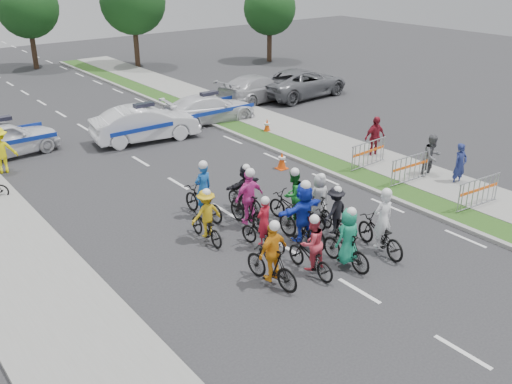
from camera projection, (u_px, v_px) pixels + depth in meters
ground at (359, 291)px, 14.45m from camera, size 90.00×90.00×0.00m
curb_right at (354, 183)px, 20.92m from camera, size 0.20×60.00×0.12m
grass_strip at (367, 179)px, 21.32m from camera, size 1.20×60.00×0.11m
sidewalk_right at (398, 168)px, 22.32m from camera, size 2.40×60.00×0.13m
sidewalk_left at (36, 289)px, 14.42m from camera, size 3.00×60.00×0.13m
rider_0 at (381, 231)px, 16.07m from camera, size 1.00×2.04×2.00m
rider_1 at (347, 243)px, 15.30m from camera, size 0.76×1.72×1.80m
rider_2 at (311, 252)px, 14.98m from camera, size 0.75×1.74×1.77m
rider_3 at (272, 260)px, 14.46m from camera, size 0.98×1.82×1.86m
rider_4 at (334, 217)px, 16.86m from camera, size 1.03×1.75×1.70m
rider_5 at (303, 218)px, 16.42m from camera, size 1.64×1.96×2.03m
rider_6 at (263, 231)px, 16.26m from camera, size 0.86×1.72×1.68m
rider_7 at (318, 203)px, 17.82m from camera, size 0.77×1.66×1.68m
rider_8 at (292, 203)px, 17.76m from camera, size 0.95×1.93×1.88m
rider_9 at (249, 205)px, 17.43m from camera, size 1.01×1.90×2.00m
rider_10 at (206, 221)px, 16.65m from camera, size 0.97×1.70×1.71m
rider_11 at (245, 192)px, 18.46m from camera, size 1.40×1.66×1.71m
rider_12 at (203, 199)px, 18.15m from camera, size 0.80×1.97×1.97m
police_car_0 at (3, 139)px, 23.45m from camera, size 4.62×2.25×1.52m
police_car_1 at (145, 124)px, 25.39m from camera, size 4.93×2.38×1.56m
police_car_2 at (210, 108)px, 28.18m from camera, size 4.90×2.54×1.36m
civilian_sedan at (257, 88)px, 31.93m from camera, size 5.37×2.85×1.48m
civilian_suv at (302, 83)px, 32.93m from camera, size 5.91×3.02×1.60m
spectator_0 at (460, 165)px, 20.56m from camera, size 0.62×0.44×1.59m
spectator_1 at (432, 157)px, 21.22m from camera, size 0.88×0.73×1.68m
spectator_2 at (375, 138)px, 23.21m from camera, size 1.07×0.53×1.76m
marshal_hiviz at (1, 150)px, 21.70m from camera, size 1.27×0.88×1.80m
barrier_0 at (478, 194)px, 18.72m from camera, size 2.04×0.68×1.12m
barrier_1 at (410, 170)px, 20.74m from camera, size 2.02×0.59×1.12m
barrier_2 at (368, 155)px, 22.21m from camera, size 2.03×0.61×1.12m
cone_0 at (282, 161)px, 22.28m from camera, size 0.40×0.40×0.70m
cone_1 at (267, 126)px, 26.57m from camera, size 0.40×0.40×0.70m
tree_1 at (133, 2)px, 39.52m from camera, size 4.55×4.55×6.82m
tree_2 at (270, 9)px, 41.94m from camera, size 3.85×3.85×5.77m
tree_4 at (27, 8)px, 39.21m from camera, size 4.20×4.20×6.30m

